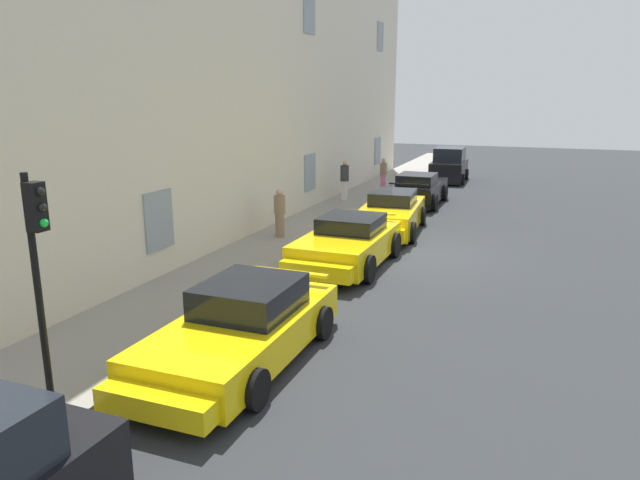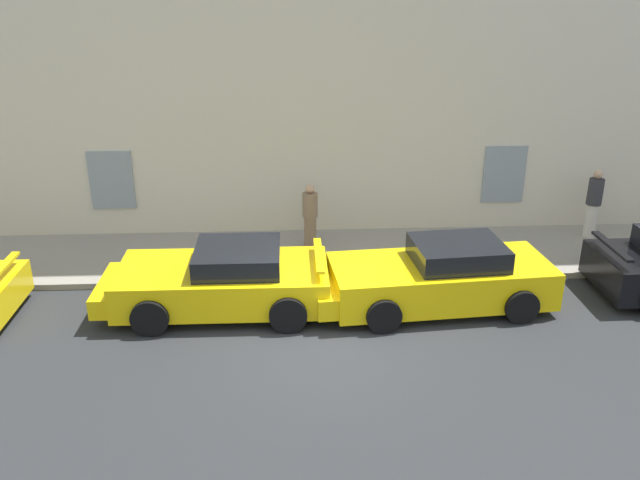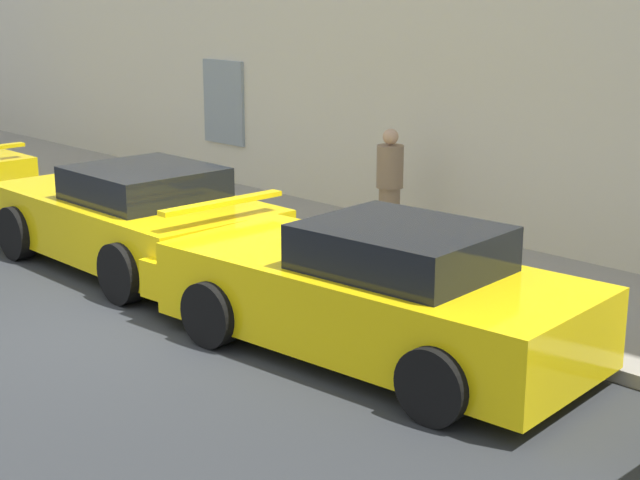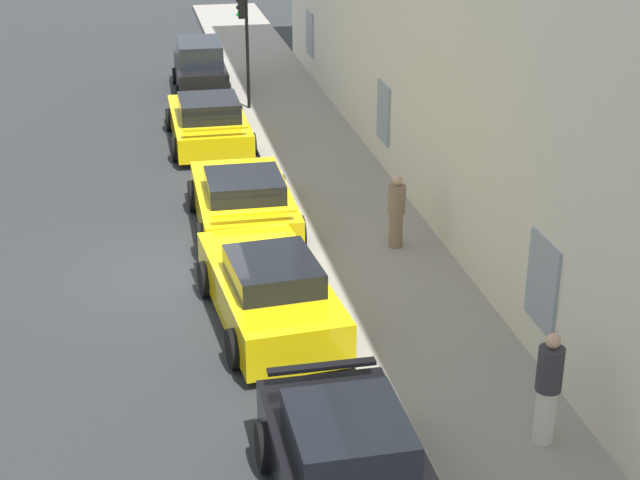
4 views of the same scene
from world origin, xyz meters
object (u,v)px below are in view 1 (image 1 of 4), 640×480
object	(u,v)px
sportscar_tail_end	(419,190)
pedestrian_admiring	(280,213)
traffic_light	(38,256)
pedestrian_strolling	(383,174)
sportscar_yellow_flank	(346,245)
sportscar_white_middle	(390,216)
sportscar_red_lead	(238,332)
hatchback_distant	(449,166)
pedestrian_bystander	(345,180)

from	to	relation	value
sportscar_tail_end	pedestrian_admiring	size ratio (longest dim) A/B	2.96
traffic_light	pedestrian_strolling	size ratio (longest dim) A/B	2.29
pedestrian_admiring	pedestrian_strolling	distance (m)	10.59
sportscar_yellow_flank	sportscar_tail_end	size ratio (longest dim) A/B	0.99
sportscar_white_middle	traffic_light	xyz separation A→B (m)	(-13.67, 1.36, 1.96)
sportscar_red_lead	pedestrian_strolling	world-z (taller)	pedestrian_strolling
sportscar_white_middle	hatchback_distant	world-z (taller)	hatchback_distant
pedestrian_admiring	hatchback_distant	bearing A→B (deg)	-10.66
sportscar_yellow_flank	sportscar_white_middle	bearing A→B (deg)	-1.29
sportscar_yellow_flank	pedestrian_admiring	bearing A→B (deg)	55.53
pedestrian_strolling	sportscar_yellow_flank	bearing A→B (deg)	-169.28
sportscar_white_middle	sportscar_tail_end	world-z (taller)	sportscar_white_middle
sportscar_yellow_flank	pedestrian_admiring	distance (m)	3.64
sportscar_white_middle	pedestrian_admiring	bearing A→B (deg)	127.89
sportscar_white_middle	pedestrian_bystander	distance (m)	5.87
sportscar_red_lead	hatchback_distant	size ratio (longest dim) A/B	1.35
sportscar_white_middle	sportscar_red_lead	bearing A→B (deg)	-179.59
sportscar_red_lead	pedestrian_admiring	xyz separation A→B (m)	(8.50, 3.16, 0.34)
sportscar_red_lead	sportscar_white_middle	bearing A→B (deg)	0.41
traffic_light	pedestrian_admiring	xyz separation A→B (m)	(11.27, 1.72, -1.63)
sportscar_yellow_flank	sportscar_red_lead	bearing A→B (deg)	-178.42
sportscar_tail_end	traffic_light	size ratio (longest dim) A/B	1.32
sportscar_tail_end	pedestrian_admiring	distance (m)	8.84
hatchback_distant	pedestrian_bystander	xyz separation A→B (m)	(-8.44, 3.19, 0.20)
sportscar_white_middle	pedestrian_bystander	bearing A→B (deg)	34.66
hatchback_distant	traffic_light	xyz separation A→B (m)	(-26.93, 1.23, 1.74)
hatchback_distant	pedestrian_strolling	xyz separation A→B (m)	(-5.09, 2.35, 0.10)
sportscar_yellow_flank	pedestrian_strolling	distance (m)	12.85
sportscar_white_middle	pedestrian_admiring	distance (m)	3.92
sportscar_tail_end	pedestrian_bystander	bearing A→B (deg)	110.63
pedestrian_admiring	pedestrian_bystander	distance (m)	7.22
sportscar_yellow_flank	hatchback_distant	distance (m)	17.71
sportscar_red_lead	pedestrian_admiring	size ratio (longest dim) A/B	3.16
sportscar_yellow_flank	hatchback_distant	size ratio (longest dim) A/B	1.25
sportscar_red_lead	traffic_light	distance (m)	3.70
sportscar_yellow_flank	traffic_light	world-z (taller)	traffic_light
sportscar_tail_end	pedestrian_bystander	world-z (taller)	pedestrian_bystander
hatchback_distant	traffic_light	world-z (taller)	traffic_light
sportscar_red_lead	sportscar_tail_end	distance (m)	16.87
sportscar_tail_end	traffic_light	xyz separation A→B (m)	(-19.64, 1.09, 1.96)
sportscar_yellow_flank	pedestrian_strolling	bearing A→B (deg)	10.72
sportscar_tail_end	pedestrian_bystander	size ratio (longest dim) A/B	2.67
hatchback_distant	pedestrian_strolling	world-z (taller)	hatchback_distant
sportscar_red_lead	pedestrian_bystander	distance (m)	16.09
sportscar_yellow_flank	hatchback_distant	xyz separation A→B (m)	(17.71, 0.04, 0.21)
hatchback_distant	traffic_light	bearing A→B (deg)	177.39
sportscar_tail_end	pedestrian_admiring	bearing A→B (deg)	161.41
sportscar_red_lead	sportscar_yellow_flank	xyz separation A→B (m)	(6.45, 0.18, 0.02)
pedestrian_bystander	sportscar_tail_end	bearing A→B (deg)	-69.37
hatchback_distant	pedestrian_admiring	xyz separation A→B (m)	(-15.66, 2.95, 0.11)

